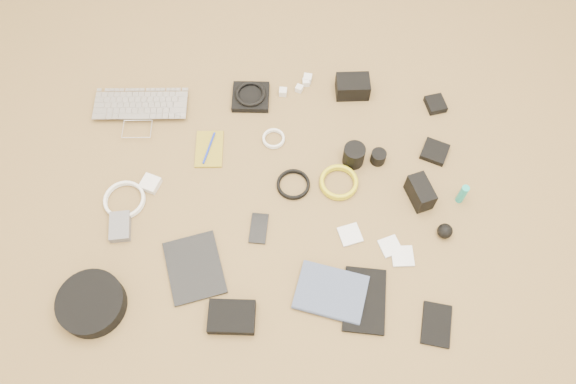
{
  "coord_description": "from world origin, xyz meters",
  "views": [
    {
      "loc": [
        0.06,
        -0.91,
        1.83
      ],
      "look_at": [
        0.04,
        0.01,
        0.02
      ],
      "focal_mm": 35.0,
      "sensor_mm": 36.0,
      "label": 1
    }
  ],
  "objects_px": {
    "laptop": "(140,116)",
    "headphone_case": "(92,303)",
    "phone": "(259,228)",
    "paperback": "(325,317)",
    "dslr_camera": "(353,87)",
    "tablet": "(194,268)"
  },
  "relations": [
    {
      "from": "phone",
      "to": "dslr_camera",
      "type": "bearing_deg",
      "value": 64.45
    },
    {
      "from": "dslr_camera",
      "to": "headphone_case",
      "type": "distance_m",
      "value": 1.25
    },
    {
      "from": "laptop",
      "to": "dslr_camera",
      "type": "height_order",
      "value": "dslr_camera"
    },
    {
      "from": "tablet",
      "to": "dslr_camera",
      "type": "bearing_deg",
      "value": 36.3
    },
    {
      "from": "dslr_camera",
      "to": "paperback",
      "type": "height_order",
      "value": "dslr_camera"
    },
    {
      "from": "phone",
      "to": "paperback",
      "type": "xyz_separation_m",
      "value": [
        0.23,
        -0.31,
        0.01
      ]
    },
    {
      "from": "dslr_camera",
      "to": "phone",
      "type": "bearing_deg",
      "value": -123.05
    },
    {
      "from": "tablet",
      "to": "paperback",
      "type": "relative_size",
      "value": 1.02
    },
    {
      "from": "tablet",
      "to": "headphone_case",
      "type": "distance_m",
      "value": 0.35
    },
    {
      "from": "laptop",
      "to": "paperback",
      "type": "bearing_deg",
      "value": -48.91
    },
    {
      "from": "phone",
      "to": "headphone_case",
      "type": "distance_m",
      "value": 0.61
    },
    {
      "from": "headphone_case",
      "to": "paperback",
      "type": "distance_m",
      "value": 0.76
    },
    {
      "from": "laptop",
      "to": "paperback",
      "type": "relative_size",
      "value": 1.61
    },
    {
      "from": "dslr_camera",
      "to": "paperback",
      "type": "relative_size",
      "value": 0.57
    },
    {
      "from": "dslr_camera",
      "to": "paperback",
      "type": "bearing_deg",
      "value": -100.43
    },
    {
      "from": "dslr_camera",
      "to": "paperback",
      "type": "distance_m",
      "value": 0.93
    },
    {
      "from": "laptop",
      "to": "dslr_camera",
      "type": "xyz_separation_m",
      "value": [
        0.83,
        0.14,
        0.02
      ]
    },
    {
      "from": "laptop",
      "to": "headphone_case",
      "type": "relative_size",
      "value": 1.67
    },
    {
      "from": "phone",
      "to": "headphone_case",
      "type": "height_order",
      "value": "headphone_case"
    },
    {
      "from": "dslr_camera",
      "to": "laptop",
      "type": "bearing_deg",
      "value": -173.37
    },
    {
      "from": "laptop",
      "to": "dslr_camera",
      "type": "distance_m",
      "value": 0.84
    },
    {
      "from": "headphone_case",
      "to": "paperback",
      "type": "relative_size",
      "value": 0.96
    }
  ]
}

